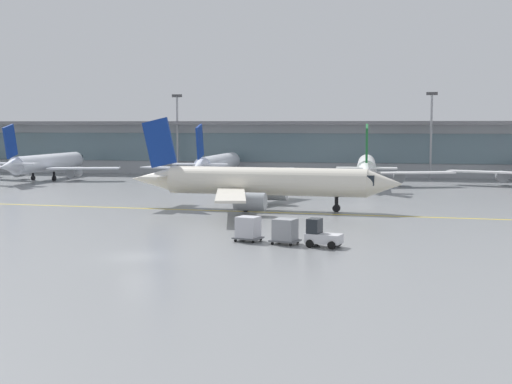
{
  "coord_description": "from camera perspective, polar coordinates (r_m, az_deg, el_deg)",
  "views": [
    {
      "loc": [
        17.68,
        -46.37,
        9.1
      ],
      "look_at": [
        4.88,
        16.97,
        3.0
      ],
      "focal_mm": 50.66,
      "sensor_mm": 36.0,
      "label": 1
    }
  ],
  "objects": [
    {
      "name": "cargo_dolly_trailing",
      "position": [
        56.1,
        -0.63,
        -2.85
      ],
      "size": [
        2.42,
        2.05,
        1.94
      ],
      "rotation": [
        0.0,
        0.0,
        -0.24
      ],
      "color": "#595B60",
      "rests_on": "ground_plane"
    },
    {
      "name": "taxiing_regional_jet",
      "position": [
        76.51,
        0.56,
        0.78
      ],
      "size": [
        29.72,
        27.62,
        9.85
      ],
      "rotation": [
        0.0,
        0.0,
        -0.05
      ],
      "color": "silver",
      "rests_on": "ground_plane"
    },
    {
      "name": "apron_light_mast_1",
      "position": [
        128.87,
        -6.23,
        4.8
      ],
      "size": [
        1.8,
        0.36,
        14.3
      ],
      "color": "gray",
      "rests_on": "ground_plane"
    },
    {
      "name": "apron_light_mast_2",
      "position": [
        120.83,
        13.66,
        4.63
      ],
      "size": [
        1.8,
        0.36,
        14.25
      ],
      "color": "gray",
      "rests_on": "ground_plane"
    },
    {
      "name": "cargo_dolly_lead",
      "position": [
        54.83,
        2.31,
        -3.05
      ],
      "size": [
        2.42,
        2.05,
        1.94
      ],
      "rotation": [
        0.0,
        0.0,
        -0.24
      ],
      "color": "#595B60",
      "rests_on": "ground_plane"
    },
    {
      "name": "ground_plane",
      "position": [
        50.46,
        -9.32,
        -5.07
      ],
      "size": [
        400.0,
        400.0,
        0.0
      ],
      "primitive_type": "plane",
      "color": "gray"
    },
    {
      "name": "taxiway_centreline_stripe",
      "position": [
        74.76,
        0.55,
        -1.6
      ],
      "size": [
        109.88,
        5.91,
        0.01
      ],
      "primitive_type": "cube",
      "rotation": [
        0.0,
        0.0,
        -0.05
      ],
      "color": "yellow",
      "rests_on": "ground_plane"
    },
    {
      "name": "gate_airplane_2",
      "position": [
        116.01,
        -3.03,
        2.24
      ],
      "size": [
        25.64,
        27.49,
        9.13
      ],
      "rotation": [
        0.0,
        0.0,
        1.58
      ],
      "color": "silver",
      "rests_on": "ground_plane"
    },
    {
      "name": "terminal_concourse",
      "position": [
        130.17,
        3.62,
        3.54
      ],
      "size": [
        196.04,
        11.0,
        9.6
      ],
      "color": "#9EA3A8",
      "rests_on": "ground_plane"
    },
    {
      "name": "gate_airplane_1",
      "position": [
        122.63,
        -16.17,
        2.2
      ],
      "size": [
        25.64,
        27.5,
        9.13
      ],
      "rotation": [
        0.0,
        0.0,
        1.56
      ],
      "color": "silver",
      "rests_on": "ground_plane"
    },
    {
      "name": "gate_airplane_3",
      "position": [
        108.07,
        8.72,
        1.95
      ],
      "size": [
        25.61,
        27.55,
        9.13
      ],
      "rotation": [
        0.0,
        0.0,
        1.62
      ],
      "color": "white",
      "rests_on": "ground_plane"
    },
    {
      "name": "baggage_tug",
      "position": [
        53.82,
        5.16,
        -3.4
      ],
      "size": [
        2.86,
        2.12,
        2.1
      ],
      "rotation": [
        0.0,
        0.0,
        -0.24
      ],
      "color": "silver",
      "rests_on": "ground_plane"
    }
  ]
}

